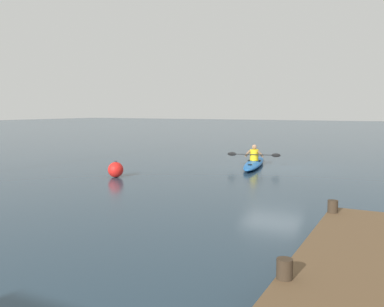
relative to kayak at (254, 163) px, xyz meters
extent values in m
plane|color=#233847|center=(-0.89, 0.06, -0.14)|extent=(160.00, 160.00, 0.00)
ellipsoid|color=#1959A5|center=(0.00, 0.00, 0.00)|extent=(1.65, 4.79, 0.27)
torus|color=black|center=(0.01, -0.04, 0.11)|extent=(0.72, 0.72, 0.04)
cylinder|color=black|center=(-0.30, 1.40, 0.12)|extent=(0.18, 0.18, 0.02)
cylinder|color=yellow|center=(-0.01, 0.03, 0.38)|extent=(0.38, 0.38, 0.49)
sphere|color=#936B4C|center=(-0.01, 0.03, 0.74)|extent=(0.21, 0.21, 0.21)
cylinder|color=black|center=(-0.05, 0.22, 0.42)|extent=(1.91, 0.44, 0.03)
ellipsoid|color=black|center=(-1.00, 0.02, 0.42)|extent=(0.40, 0.12, 0.17)
ellipsoid|color=black|center=(0.90, 0.43, 0.42)|extent=(0.40, 0.12, 0.17)
cylinder|color=#936B4C|center=(-0.31, 0.05, 0.44)|extent=(0.26, 0.24, 0.34)
cylinder|color=#936B4C|center=(0.26, 0.17, 0.44)|extent=(0.30, 0.19, 0.34)
cylinder|color=#382B1E|center=(-4.78, 9.08, 0.24)|extent=(0.20, 0.20, 0.75)
cylinder|color=#382B1E|center=(-4.78, 12.70, 0.24)|extent=(0.20, 0.20, 0.75)
sphere|color=red|center=(3.63, 5.29, 0.15)|extent=(0.58, 0.58, 0.58)
torus|color=#333338|center=(3.63, 5.29, 0.47)|extent=(0.12, 0.12, 0.02)
camera|label=1|loc=(-6.01, 17.47, 2.41)|focal=38.34mm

